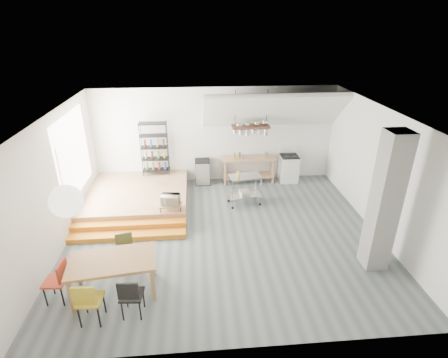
{
  "coord_description": "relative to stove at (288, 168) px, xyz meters",
  "views": [
    {
      "loc": [
        -0.66,
        -7.69,
        5.18
      ],
      "look_at": [
        0.07,
        0.8,
        1.23
      ],
      "focal_mm": 28.0,
      "sensor_mm": 36.0,
      "label": 1
    }
  ],
  "objects": [
    {
      "name": "paper_lantern",
      "position": [
        -5.51,
        -5.14,
        1.72
      ],
      "size": [
        0.6,
        0.6,
        0.6
      ],
      "primitive_type": "sphere",
      "color": "white",
      "rests_on": "ceiling"
    },
    {
      "name": "window_pane",
      "position": [
        -6.48,
        -1.66,
        1.32
      ],
      "size": [
        0.02,
        2.5,
        2.2
      ],
      "primitive_type": "cube",
      "color": "white",
      "rests_on": "wall_left"
    },
    {
      "name": "step_lower",
      "position": [
        -5.0,
        -3.11,
        -0.41
      ],
      "size": [
        3.0,
        0.35,
        0.13
      ],
      "primitive_type": "cube",
      "color": "orange",
      "rests_on": "ground"
    },
    {
      "name": "microwave_shelf",
      "position": [
        -3.9,
        -2.41,
        0.07
      ],
      "size": [
        0.6,
        0.4,
        0.16
      ],
      "color": "#94704A",
      "rests_on": "platform"
    },
    {
      "name": "mini_fridge",
      "position": [
        -2.96,
        0.04,
        -0.06
      ],
      "size": [
        0.49,
        0.49,
        0.84
      ],
      "primitive_type": "cube",
      "color": "black",
      "rests_on": "ground"
    },
    {
      "name": "platform",
      "position": [
        -5.0,
        -1.16,
        -0.28
      ],
      "size": [
        3.0,
        3.0,
        0.4
      ],
      "primitive_type": "cube",
      "color": "#94704A",
      "rests_on": "ground"
    },
    {
      "name": "wall_back",
      "position": [
        -2.5,
        0.34,
        1.12
      ],
      "size": [
        8.0,
        0.04,
        3.2
      ],
      "primitive_type": "cube",
      "color": "silver",
      "rests_on": "ground"
    },
    {
      "name": "wire_shelving",
      "position": [
        -4.5,
        0.04,
        0.85
      ],
      "size": [
        0.88,
        0.38,
        1.8
      ],
      "color": "black",
      "rests_on": "platform"
    },
    {
      "name": "ceiling",
      "position": [
        -2.5,
        -3.16,
        2.72
      ],
      "size": [
        8.0,
        7.0,
        0.02
      ],
      "primitive_type": "cube",
      "color": "white",
      "rests_on": "wall_back"
    },
    {
      "name": "kitchen_counter",
      "position": [
        -1.4,
        -0.01,
        0.15
      ],
      "size": [
        1.8,
        0.6,
        0.91
      ],
      "color": "#94704A",
      "rests_on": "ground"
    },
    {
      "name": "chair_olive",
      "position": [
        -4.81,
        -4.29,
        0.03
      ],
      "size": [
        0.48,
        0.48,
        0.85
      ],
      "rotation": [
        0.0,
        0.0,
        0.29
      ],
      "color": "brown",
      "rests_on": "ground"
    },
    {
      "name": "step_upper",
      "position": [
        -5.0,
        -2.76,
        -0.35
      ],
      "size": [
        3.0,
        0.35,
        0.27
      ],
      "primitive_type": "cube",
      "color": "orange",
      "rests_on": "ground"
    },
    {
      "name": "slope_ceiling",
      "position": [
        -0.7,
        -0.26,
        2.07
      ],
      "size": [
        4.4,
        1.44,
        1.32
      ],
      "primitive_type": "cube",
      "rotation": [
        -0.73,
        0.0,
        0.0
      ],
      "color": "white",
      "rests_on": "wall_back"
    },
    {
      "name": "wall_left",
      "position": [
        -6.5,
        -3.16,
        1.12
      ],
      "size": [
        0.04,
        7.0,
        3.2
      ],
      "primitive_type": "cube",
      "color": "silver",
      "rests_on": "ground"
    },
    {
      "name": "wall_right",
      "position": [
        1.5,
        -3.16,
        1.12
      ],
      "size": [
        0.04,
        7.0,
        3.2
      ],
      "primitive_type": "cube",
      "color": "silver",
      "rests_on": "ground"
    },
    {
      "name": "concrete_column",
      "position": [
        0.8,
        -4.66,
        1.12
      ],
      "size": [
        0.5,
        0.5,
        3.2
      ],
      "primitive_type": "cube",
      "color": "gray",
      "rests_on": "ground"
    },
    {
      "name": "bowl",
      "position": [
        -1.58,
        -0.06,
        0.45
      ],
      "size": [
        0.26,
        0.26,
        0.05
      ],
      "primitive_type": "imported",
      "rotation": [
        0.0,
        0.0,
        -0.35
      ],
      "color": "silver",
      "rests_on": "kitchen_counter"
    },
    {
      "name": "rolling_cart",
      "position": [
        -1.74,
        -1.54,
        0.12
      ],
      "size": [
        1.02,
        0.68,
        0.93
      ],
      "rotation": [
        0.0,
        0.0,
        0.17
      ],
      "color": "silver",
      "rests_on": "ground"
    },
    {
      "name": "chair_mustard",
      "position": [
        -5.2,
        -5.87,
        0.09
      ],
      "size": [
        0.46,
        0.46,
        0.96
      ],
      "rotation": [
        0.0,
        0.0,
        3.09
      ],
      "color": "#A0891B",
      "rests_on": "ground"
    },
    {
      "name": "chair_red",
      "position": [
        -5.94,
        -5.21,
        0.07
      ],
      "size": [
        0.45,
        0.45,
        0.91
      ],
      "rotation": [
        0.0,
        0.0,
        -1.65
      ],
      "color": "#B03119",
      "rests_on": "ground"
    },
    {
      "name": "chair_black",
      "position": [
        -4.46,
        -5.78,
        0.06
      ],
      "size": [
        0.44,
        0.44,
        0.9
      ],
      "rotation": [
        0.0,
        0.0,
        3.07
      ],
      "color": "black",
      "rests_on": "ground"
    },
    {
      "name": "microwave",
      "position": [
        -3.9,
        -2.41,
        0.22
      ],
      "size": [
        0.54,
        0.4,
        0.27
      ],
      "primitive_type": "imported",
      "rotation": [
        0.0,
        0.0,
        -0.15
      ],
      "color": "beige",
      "rests_on": "microwave_shelf"
    },
    {
      "name": "stove",
      "position": [
        0.0,
        0.0,
        0.0
      ],
      "size": [
        0.6,
        0.6,
        1.18
      ],
      "color": "white",
      "rests_on": "ground"
    },
    {
      "name": "floor",
      "position": [
        -2.5,
        -3.16,
        -0.48
      ],
      "size": [
        8.0,
        8.0,
        0.0
      ],
      "primitive_type": "plane",
      "color": "#4D5659",
      "rests_on": "ground"
    },
    {
      "name": "dining_table",
      "position": [
        -4.91,
        -5.06,
        0.24
      ],
      "size": [
        1.81,
        1.16,
        0.81
      ],
      "rotation": [
        0.0,
        0.0,
        0.13
      ],
      "color": "brown",
      "rests_on": "ground"
    },
    {
      "name": "pot_rack",
      "position": [
        -1.37,
        -0.23,
        1.5
      ],
      "size": [
        1.2,
        0.5,
        1.43
      ],
      "color": "#41271A",
      "rests_on": "ceiling"
    }
  ]
}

